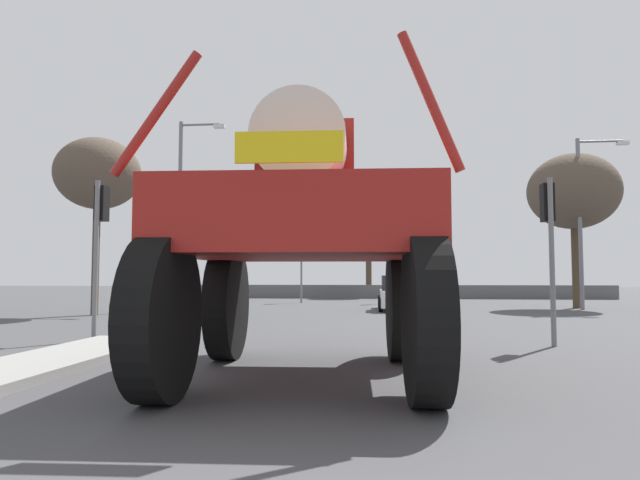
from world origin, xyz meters
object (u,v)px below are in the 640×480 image
at_px(bare_tree_far_center, 368,228).
at_px(bare_tree_left, 98,174).
at_px(streetlight_far_left, 183,204).
at_px(traffic_signal_near_left, 100,224).
at_px(oversize_sprayer, 305,237).
at_px(sedan_ahead, 400,294).
at_px(traffic_signal_far_right, 302,256).
at_px(traffic_signal_near_right, 549,223).
at_px(traffic_signal_far_left, 394,252).
at_px(bare_tree_right, 573,192).
at_px(streetlight_far_right, 584,212).

bearing_deg(bare_tree_far_center, bare_tree_left, -118.12).
bearing_deg(bare_tree_left, streetlight_far_left, 56.60).
distance_m(traffic_signal_near_left, bare_tree_far_center, 27.54).
height_order(streetlight_far_left, bare_tree_left, streetlight_far_left).
height_order(streetlight_far_left, bare_tree_far_center, streetlight_far_left).
xyz_separation_m(oversize_sprayer, bare_tree_far_center, (0.50, 31.14, 2.79)).
xyz_separation_m(traffic_signal_near_left, streetlight_far_left, (-1.97, 11.15, 1.93)).
bearing_deg(sedan_ahead, traffic_signal_far_right, 38.73).
xyz_separation_m(traffic_signal_near_right, bare_tree_far_center, (-4.32, 26.79, 2.22)).
relative_size(oversize_sprayer, traffic_signal_far_left, 1.44).
height_order(traffic_signal_near_left, bare_tree_right, bare_tree_right).
xyz_separation_m(traffic_signal_near_right, traffic_signal_far_right, (-7.97, 18.60, -0.00)).
xyz_separation_m(sedan_ahead, bare_tree_right, (8.30, 2.44, 4.77)).
distance_m(streetlight_far_left, bare_tree_far_center, 17.55).
bearing_deg(traffic_signal_far_right, bare_tree_far_center, 65.98).
xyz_separation_m(traffic_signal_far_left, streetlight_far_left, (-9.48, -7.45, 1.82)).
xyz_separation_m(traffic_signal_far_left, streetlight_far_right, (8.33, -5.22, 1.51)).
height_order(traffic_signal_far_left, streetlight_far_left, streetlight_far_left).
bearing_deg(bare_tree_left, streetlight_far_right, 15.64).
bearing_deg(traffic_signal_near_left, traffic_signal_near_right, 0.01).
distance_m(oversize_sprayer, streetlight_far_left, 17.38).
bearing_deg(streetlight_far_left, streetlight_far_right, 7.15).
bearing_deg(bare_tree_far_center, streetlight_far_right, -53.65).
bearing_deg(sedan_ahead, traffic_signal_near_right, -167.72).
xyz_separation_m(traffic_signal_far_left, traffic_signal_far_right, (-5.19, 0.00, -0.20)).
height_order(traffic_signal_far_right, bare_tree_left, bare_tree_left).
height_order(streetlight_far_right, bare_tree_far_center, streetlight_far_right).
bearing_deg(traffic_signal_far_right, streetlight_far_right, -21.11).
bearing_deg(streetlight_far_left, bare_tree_far_center, 63.09).
xyz_separation_m(sedan_ahead, traffic_signal_far_left, (-0.02, 6.39, 2.13)).
relative_size(oversize_sprayer, bare_tree_right, 0.77).
bearing_deg(traffic_signal_near_left, sedan_ahead, 58.32).
xyz_separation_m(traffic_signal_near_left, streetlight_far_right, (15.84, 13.39, 1.62)).
relative_size(sedan_ahead, traffic_signal_near_right, 1.13).
relative_size(oversize_sprayer, traffic_signal_far_right, 1.55).
bearing_deg(bare_tree_far_center, traffic_signal_near_right, -80.85).
distance_m(traffic_signal_far_right, streetlight_far_left, 8.84).
relative_size(traffic_signal_near_left, traffic_signal_far_left, 0.96).
bearing_deg(streetlight_far_left, traffic_signal_far_left, 38.16).
bearing_deg(traffic_signal_near_right, bare_tree_left, 151.77).
bearing_deg(traffic_signal_far_right, sedan_ahead, -50.83).
relative_size(streetlight_far_left, streetlight_far_right, 1.08).
xyz_separation_m(sedan_ahead, traffic_signal_near_left, (-7.53, -12.21, 2.02)).
bearing_deg(traffic_signal_near_right, streetlight_far_left, 137.71).
bearing_deg(traffic_signal_near_right, sedan_ahead, 102.72).
height_order(oversize_sprayer, streetlight_far_left, streetlight_far_left).
distance_m(traffic_signal_near_left, traffic_signal_far_right, 18.75).
relative_size(traffic_signal_far_left, traffic_signal_far_right, 1.08).
xyz_separation_m(traffic_signal_near_right, bare_tree_left, (-14.48, 7.78, 2.78)).
bearing_deg(bare_tree_right, streetlight_far_left, -168.89).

